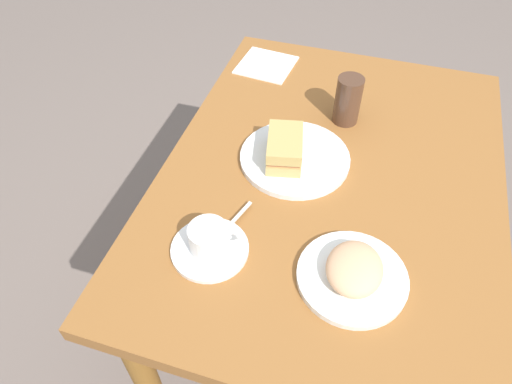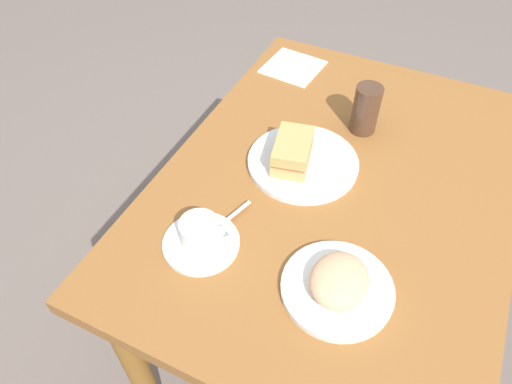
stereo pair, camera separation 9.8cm
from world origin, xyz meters
TOP-DOWN VIEW (x-y plane):
  - ground_plane at (0.00, 0.00)m, footprint 6.00×6.00m
  - dining_table at (0.00, 0.00)m, footprint 1.03×0.75m
  - sandwich_plate at (0.01, 0.09)m, footprint 0.25×0.25m
  - sandwich_front at (0.00, 0.11)m, footprint 0.14×0.10m
  - coffee_saucer at (-0.28, 0.19)m, footprint 0.15×0.15m
  - coffee_cup at (-0.28, 0.18)m, footprint 0.08×0.10m
  - spoon at (-0.21, 0.16)m, footprint 0.10×0.04m
  - side_plate at (-0.27, -0.09)m, footprint 0.21×0.21m
  - side_food_pile at (-0.27, -0.09)m, footprint 0.12×0.10m
  - napkin at (0.38, 0.27)m, footprint 0.16×0.16m
  - drinking_glass at (0.20, 0.01)m, footprint 0.06×0.06m

SIDE VIEW (x-z plane):
  - ground_plane at x=0.00m, z-range 0.00..0.00m
  - dining_table at x=0.00m, z-range 0.26..1.00m
  - napkin at x=0.38m, z-range 0.73..0.74m
  - coffee_saucer at x=-0.28m, z-range 0.73..0.74m
  - sandwich_plate at x=0.01m, z-range 0.73..0.75m
  - side_plate at x=-0.27m, z-range 0.73..0.75m
  - spoon at x=-0.21m, z-range 0.74..0.75m
  - side_food_pile at x=-0.27m, z-range 0.75..0.79m
  - coffee_cup at x=-0.28m, z-range 0.75..0.80m
  - sandwich_front at x=0.00m, z-range 0.75..0.81m
  - drinking_glass at x=0.20m, z-range 0.73..0.86m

